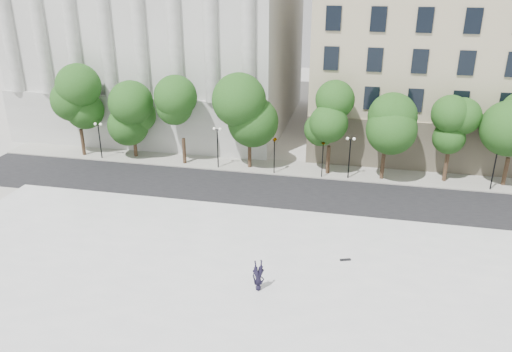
# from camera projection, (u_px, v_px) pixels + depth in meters

# --- Properties ---
(ground) EXTENTS (160.00, 160.00, 0.00)m
(ground) POSITION_uv_depth(u_px,v_px,m) (215.00, 321.00, 28.22)
(ground) COLOR beige
(ground) RESTS_ON ground
(plaza) EXTENTS (44.00, 22.00, 0.45)m
(plaza) POSITION_uv_depth(u_px,v_px,m) (229.00, 287.00, 30.84)
(plaza) COLOR white
(plaza) RESTS_ON ground
(street) EXTENTS (60.00, 8.00, 0.02)m
(street) POSITION_uv_depth(u_px,v_px,m) (272.00, 192.00, 44.47)
(street) COLOR black
(street) RESTS_ON ground
(far_sidewalk) EXTENTS (60.00, 4.00, 0.12)m
(far_sidewalk) POSITION_uv_depth(u_px,v_px,m) (283.00, 168.00, 49.87)
(far_sidewalk) COLOR #A7A49A
(far_sidewalk) RESTS_ON ground
(building_west) EXTENTS (31.50, 27.65, 25.60)m
(building_west) POSITION_uv_depth(u_px,v_px,m) (169.00, 18.00, 61.46)
(building_west) COLOR silver
(building_west) RESTS_ON ground
(building_east) EXTENTS (36.00, 26.15, 23.00)m
(building_east) POSITION_uv_depth(u_px,v_px,m) (486.00, 40.00, 55.19)
(building_east) COLOR tan
(building_east) RESTS_ON ground
(traffic_light_west) EXTENTS (0.64, 1.84, 4.22)m
(traffic_light_west) POSITION_uv_depth(u_px,v_px,m) (275.00, 138.00, 47.06)
(traffic_light_west) COLOR black
(traffic_light_west) RESTS_ON ground
(traffic_light_east) EXTENTS (0.49, 1.60, 4.13)m
(traffic_light_east) POSITION_uv_depth(u_px,v_px,m) (323.00, 142.00, 46.20)
(traffic_light_east) COLOR black
(traffic_light_east) RESTS_ON ground
(person_lying) EXTENTS (1.44, 2.15, 0.55)m
(person_lying) POSITION_uv_depth(u_px,v_px,m) (258.00, 286.00, 30.10)
(person_lying) COLOR black
(person_lying) RESTS_ON plaza
(skateboard) EXTENTS (0.76, 0.43, 0.08)m
(skateboard) POSITION_uv_depth(u_px,v_px,m) (345.00, 260.00, 33.24)
(skateboard) COLOR black
(skateboard) RESTS_ON plaza
(street_trees) EXTENTS (45.97, 4.97, 7.62)m
(street_trees) POSITION_uv_depth(u_px,v_px,m) (273.00, 119.00, 47.65)
(street_trees) COLOR #382619
(street_trees) RESTS_ON ground
(lamp_posts) EXTENTS (39.00, 0.28, 4.38)m
(lamp_posts) POSITION_uv_depth(u_px,v_px,m) (285.00, 145.00, 47.46)
(lamp_posts) COLOR black
(lamp_posts) RESTS_ON ground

